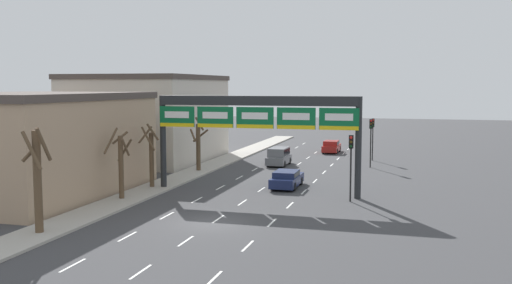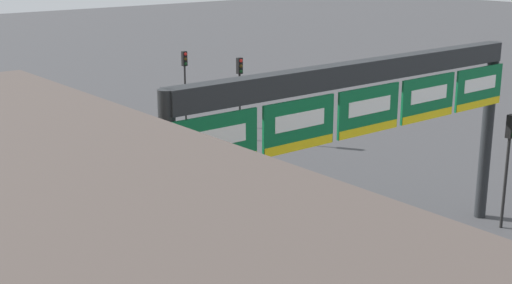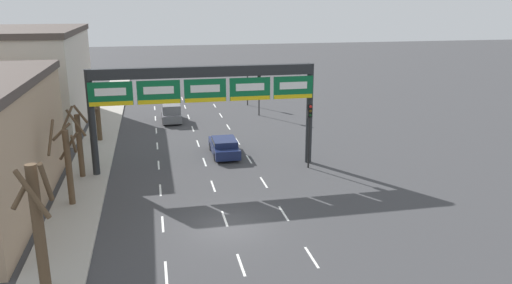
{
  "view_description": "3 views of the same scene",
  "coord_description": "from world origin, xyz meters",
  "px_view_note": "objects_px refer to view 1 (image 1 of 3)",
  "views": [
    {
      "loc": [
        11.03,
        -30.45,
        7.92
      ],
      "look_at": [
        1.02,
        5.78,
        4.19
      ],
      "focal_mm": 40.0,
      "sensor_mm": 36.0,
      "label": 1
    },
    {
      "loc": [
        -16.93,
        -5.96,
        10.77
      ],
      "look_at": [
        -1.69,
        12.86,
        4.03
      ],
      "focal_mm": 50.0,
      "sensor_mm": 36.0,
      "label": 2
    },
    {
      "loc": [
        -3.43,
        -23.6,
        11.37
      ],
      "look_at": [
        2.56,
        4.91,
        3.08
      ],
      "focal_mm": 35.0,
      "sensor_mm": 36.0,
      "label": 3
    }
  ],
  "objects_px": {
    "traffic_light_far_end": "(373,130)",
    "tree_bare_furthest": "(37,176)",
    "tree_bare_closest": "(151,155)",
    "tree_bare_third": "(121,162)",
    "sign_gantry": "(256,116)",
    "traffic_light_mid_block": "(371,133)",
    "traffic_light_near_gantry": "(351,154)",
    "suv_grey": "(279,156)",
    "car_navy": "(287,178)",
    "tree_bare_second": "(198,144)",
    "car_red": "(331,146)"
  },
  "relations": [
    {
      "from": "traffic_light_far_end",
      "to": "tree_bare_furthest",
      "type": "xyz_separation_m",
      "value": [
        -14.93,
        -35.46,
        -0.02
      ]
    },
    {
      "from": "tree_bare_closest",
      "to": "tree_bare_third",
      "type": "xyz_separation_m",
      "value": [
        -0.04,
        -4.64,
        0.08
      ]
    },
    {
      "from": "sign_gantry",
      "to": "tree_bare_closest",
      "type": "height_order",
      "value": "sign_gantry"
    },
    {
      "from": "traffic_light_mid_block",
      "to": "tree_bare_closest",
      "type": "relative_size",
      "value": 0.95
    },
    {
      "from": "tree_bare_third",
      "to": "traffic_light_near_gantry",
      "type": "bearing_deg",
      "value": 13.46
    },
    {
      "from": "suv_grey",
      "to": "tree_bare_closest",
      "type": "distance_m",
      "value": 16.57
    },
    {
      "from": "traffic_light_near_gantry",
      "to": "tree_bare_third",
      "type": "bearing_deg",
      "value": -166.54
    },
    {
      "from": "sign_gantry",
      "to": "traffic_light_near_gantry",
      "type": "bearing_deg",
      "value": -9.62
    },
    {
      "from": "tree_bare_closest",
      "to": "traffic_light_mid_block",
      "type": "bearing_deg",
      "value": 46.02
    },
    {
      "from": "car_navy",
      "to": "tree_bare_second",
      "type": "distance_m",
      "value": 11.4
    },
    {
      "from": "suv_grey",
      "to": "tree_bare_second",
      "type": "xyz_separation_m",
      "value": [
        -6.2,
        -6.05,
        1.55
      ]
    },
    {
      "from": "sign_gantry",
      "to": "tree_bare_second",
      "type": "height_order",
      "value": "sign_gantry"
    },
    {
      "from": "car_navy",
      "to": "traffic_light_far_end",
      "type": "xyz_separation_m",
      "value": [
        5.3,
        18.08,
        2.48
      ]
    },
    {
      "from": "sign_gantry",
      "to": "traffic_light_mid_block",
      "type": "bearing_deg",
      "value": 65.63
    },
    {
      "from": "car_red",
      "to": "tree_bare_closest",
      "type": "height_order",
      "value": "tree_bare_closest"
    },
    {
      "from": "suv_grey",
      "to": "tree_bare_closest",
      "type": "xyz_separation_m",
      "value": [
        -6.54,
        -15.14,
        1.64
      ]
    },
    {
      "from": "traffic_light_near_gantry",
      "to": "traffic_light_far_end",
      "type": "bearing_deg",
      "value": 90.15
    },
    {
      "from": "tree_bare_second",
      "to": "tree_bare_furthest",
      "type": "distance_m",
      "value": 23.25
    },
    {
      "from": "car_red",
      "to": "car_navy",
      "type": "relative_size",
      "value": 0.92
    },
    {
      "from": "traffic_light_far_end",
      "to": "tree_bare_furthest",
      "type": "height_order",
      "value": "tree_bare_furthest"
    },
    {
      "from": "car_red",
      "to": "tree_bare_furthest",
      "type": "height_order",
      "value": "tree_bare_furthest"
    },
    {
      "from": "tree_bare_third",
      "to": "sign_gantry",
      "type": "bearing_deg",
      "value": 30.3
    },
    {
      "from": "traffic_light_near_gantry",
      "to": "tree_bare_second",
      "type": "distance_m",
      "value": 18.05
    },
    {
      "from": "traffic_light_mid_block",
      "to": "tree_bare_furthest",
      "type": "distance_m",
      "value": 33.72
    },
    {
      "from": "sign_gantry",
      "to": "suv_grey",
      "type": "distance_m",
      "value": 15.75
    },
    {
      "from": "traffic_light_near_gantry",
      "to": "tree_bare_furthest",
      "type": "height_order",
      "value": "tree_bare_furthest"
    },
    {
      "from": "sign_gantry",
      "to": "car_navy",
      "type": "xyz_separation_m",
      "value": [
        1.67,
        3.0,
        -5.01
      ]
    },
    {
      "from": "traffic_light_near_gantry",
      "to": "tree_bare_closest",
      "type": "xyz_separation_m",
      "value": [
        -15.32,
        0.96,
        -0.64
      ]
    },
    {
      "from": "traffic_light_near_gantry",
      "to": "car_red",
      "type": "bearing_deg",
      "value": 100.5
    },
    {
      "from": "car_navy",
      "to": "traffic_light_mid_block",
      "type": "bearing_deg",
      "value": 66.79
    },
    {
      "from": "tree_bare_third",
      "to": "car_navy",
      "type": "bearing_deg",
      "value": 38.19
    },
    {
      "from": "tree_bare_second",
      "to": "tree_bare_closest",
      "type": "bearing_deg",
      "value": -92.17
    },
    {
      "from": "sign_gantry",
      "to": "traffic_light_near_gantry",
      "type": "height_order",
      "value": "sign_gantry"
    },
    {
      "from": "traffic_light_near_gantry",
      "to": "tree_bare_closest",
      "type": "relative_size",
      "value": 0.93
    },
    {
      "from": "car_red",
      "to": "tree_bare_furthest",
      "type": "distance_m",
      "value": 42.62
    },
    {
      "from": "suv_grey",
      "to": "traffic_light_near_gantry",
      "type": "height_order",
      "value": "traffic_light_near_gantry"
    },
    {
      "from": "car_navy",
      "to": "tree_bare_closest",
      "type": "xyz_separation_m",
      "value": [
        -9.96,
        -3.23,
        1.9
      ]
    },
    {
      "from": "traffic_light_mid_block",
      "to": "tree_bare_third",
      "type": "relative_size",
      "value": 0.97
    },
    {
      "from": "car_red",
      "to": "traffic_light_mid_block",
      "type": "height_order",
      "value": "traffic_light_mid_block"
    },
    {
      "from": "tree_bare_second",
      "to": "tree_bare_third",
      "type": "bearing_deg",
      "value": -91.59
    },
    {
      "from": "traffic_light_near_gantry",
      "to": "tree_bare_furthest",
      "type": "xyz_separation_m",
      "value": [
        -14.99,
        -13.2,
        -0.09
      ]
    },
    {
      "from": "tree_bare_closest",
      "to": "tree_bare_second",
      "type": "bearing_deg",
      "value": 87.83
    },
    {
      "from": "tree_bare_second",
      "to": "traffic_light_far_end",
      "type": "bearing_deg",
      "value": 39.31
    },
    {
      "from": "car_red",
      "to": "tree_bare_closest",
      "type": "bearing_deg",
      "value": -110.31
    },
    {
      "from": "car_red",
      "to": "tree_bare_furthest",
      "type": "xyz_separation_m",
      "value": [
        -9.76,
        -41.42,
        2.41
      ]
    },
    {
      "from": "sign_gantry",
      "to": "traffic_light_near_gantry",
      "type": "distance_m",
      "value": 7.54
    },
    {
      "from": "car_navy",
      "to": "tree_bare_closest",
      "type": "relative_size",
      "value": 0.93
    },
    {
      "from": "sign_gantry",
      "to": "traffic_light_far_end",
      "type": "bearing_deg",
      "value": 71.7
    },
    {
      "from": "sign_gantry",
      "to": "suv_grey",
      "type": "height_order",
      "value": "sign_gantry"
    },
    {
      "from": "traffic_light_near_gantry",
      "to": "traffic_light_far_end",
      "type": "xyz_separation_m",
      "value": [
        -0.06,
        22.26,
        -0.07
      ]
    }
  ]
}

